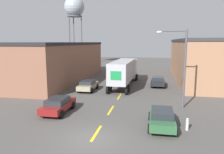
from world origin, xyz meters
The scene contains 12 objects.
ground_plane centered at (0.00, 0.00, 0.00)m, with size 160.00×160.00×0.00m, color #4C4947.
road_centerline centered at (0.00, 6.49, 0.00)m, with size 0.20×13.76×0.01m.
warehouse_left centered at (-12.55, 21.80, 3.24)m, with size 9.73×26.03×6.46m.
warehouse_right centered at (13.92, 25.13, 3.51)m, with size 12.45×23.11×7.00m.
semi_truck centered at (-0.24, 18.72, 2.35)m, with size 3.14×13.27×3.87m.
parked_car_right_near centered at (4.67, 3.07, 0.76)m, with size 2.06×4.47×1.42m.
parked_car_left_far centered at (-4.67, 14.34, 0.76)m, with size 2.06×4.47×1.42m.
parked_car_right_far centered at (4.67, 19.17, 0.76)m, with size 2.06×4.47×1.42m.
parked_car_left_near centered at (-4.67, 4.87, 0.76)m, with size 2.06×4.47×1.42m.
water_tower centered at (-18.83, 48.44, 16.29)m, with size 5.74×5.74×19.39m.
street_lamp centered at (6.56, 8.51, 4.53)m, with size 2.91×0.32×7.70m.
fire_hydrant centered at (6.52, 2.78, 0.47)m, with size 0.22×0.22×0.95m.
Camera 1 is at (3.88, -13.45, 6.51)m, focal length 35.00 mm.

